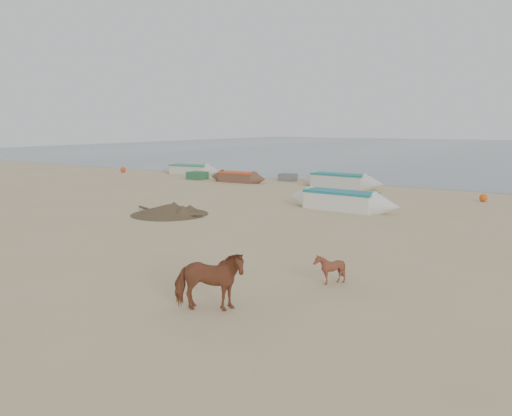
{
  "coord_description": "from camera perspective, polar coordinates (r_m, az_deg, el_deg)",
  "views": [
    {
      "loc": [
        10.57,
        -12.85,
        4.35
      ],
      "look_at": [
        0.0,
        4.0,
        1.0
      ],
      "focal_mm": 35.0,
      "sensor_mm": 36.0,
      "label": 1
    }
  ],
  "objects": [
    {
      "name": "near_canoe",
      "position": [
        25.95,
        9.64,
        0.87
      ],
      "size": [
        6.4,
        1.83,
        0.98
      ],
      "primitive_type": null,
      "rotation": [
        0.0,
        0.0,
        -0.08
      ],
      "color": "white",
      "rests_on": "ground"
    },
    {
      "name": "calf_front",
      "position": [
        13.94,
        8.41,
        -6.89
      ],
      "size": [
        0.89,
        0.82,
        0.85
      ],
      "primitive_type": "imported",
      "rotation": [
        0.0,
        0.0,
        -1.38
      ],
      "color": "brown",
      "rests_on": "ground"
    },
    {
      "name": "waterline_canoes",
      "position": [
        33.54,
        20.89,
        2.2
      ],
      "size": [
        52.22,
        4.56,
        0.97
      ],
      "color": "silver",
      "rests_on": "ground"
    },
    {
      "name": "beach_clutter",
      "position": [
        33.36,
        19.76,
        2.02
      ],
      "size": [
        45.98,
        4.16,
        0.64
      ],
      "color": "#2B603B",
      "rests_on": "ground"
    },
    {
      "name": "sea",
      "position": [
        95.53,
        25.87,
        6.0
      ],
      "size": [
        160.0,
        160.0,
        0.0
      ],
      "primitive_type": "plane",
      "color": "slate",
      "rests_on": "ground"
    },
    {
      "name": "cow_adult",
      "position": [
        11.83,
        -5.43,
        -8.32
      ],
      "size": [
        1.89,
        1.5,
        1.45
      ],
      "primitive_type": "imported",
      "rotation": [
        0.0,
        0.0,
        2.06
      ],
      "color": "brown",
      "rests_on": "ground"
    },
    {
      "name": "debris_pile",
      "position": [
        24.7,
        -9.85,
        -0.12
      ],
      "size": [
        4.51,
        4.51,
        0.52
      ],
      "primitive_type": "cone",
      "rotation": [
        0.0,
        0.0,
        0.21
      ],
      "color": "brown",
      "rests_on": "ground"
    },
    {
      "name": "ground",
      "position": [
        17.2,
        -7.13,
        -5.17
      ],
      "size": [
        140.0,
        140.0,
        0.0
      ],
      "primitive_type": "plane",
      "color": "tan",
      "rests_on": "ground"
    }
  ]
}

